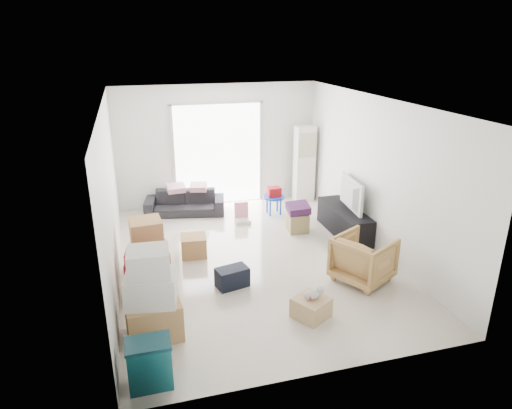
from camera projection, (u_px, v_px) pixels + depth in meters
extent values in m
cube|color=beige|center=(253.00, 265.00, 8.00)|extent=(4.50, 6.00, 0.24)
cube|color=white|center=(253.00, 94.00, 6.98)|extent=(4.50, 6.00, 0.24)
cube|color=white|center=(217.00, 144.00, 10.31)|extent=(4.50, 0.24, 2.70)
cube|color=white|center=(333.00, 275.00, 4.67)|extent=(4.50, 0.24, 2.70)
cube|color=white|center=(102.00, 198.00, 6.89)|extent=(0.24, 6.00, 2.70)
cube|color=white|center=(382.00, 174.00, 8.09)|extent=(0.24, 6.00, 2.70)
cube|color=white|center=(218.00, 154.00, 10.25)|extent=(2.00, 0.01, 2.30)
cube|color=silver|center=(173.00, 158.00, 9.99)|extent=(0.06, 0.04, 2.30)
cube|color=silver|center=(261.00, 152.00, 10.50)|extent=(0.06, 0.04, 2.30)
cube|color=silver|center=(217.00, 103.00, 9.84)|extent=(2.10, 0.04, 0.06)
cube|color=white|center=(304.00, 164.00, 10.54)|extent=(0.45, 0.30, 1.75)
cube|color=black|center=(344.00, 221.00, 8.89)|extent=(0.47, 1.57, 0.52)
imported|color=black|center=(345.00, 205.00, 8.77)|extent=(0.69, 1.09, 0.14)
imported|color=#242328|center=(185.00, 199.00, 9.89)|extent=(1.76, 0.82, 0.66)
cube|color=#D79DA6|center=(176.00, 182.00, 9.74)|extent=(0.43, 0.35, 0.13)
cube|color=#D79DA6|center=(198.00, 181.00, 9.82)|extent=(0.41, 0.36, 0.12)
imported|color=tan|center=(364.00, 257.00, 7.13)|extent=(1.04, 1.06, 0.82)
cube|color=#11535A|center=(151.00, 375.00, 5.04)|extent=(0.47, 0.33, 0.26)
cube|color=#11535A|center=(149.00, 355.00, 4.95)|extent=(0.47, 0.33, 0.26)
cube|color=#0C333D|center=(148.00, 344.00, 4.90)|extent=(0.49, 0.34, 0.04)
cube|color=tan|center=(154.00, 319.00, 5.83)|extent=(0.72, 0.62, 0.50)
cube|color=white|center=(151.00, 288.00, 5.68)|extent=(0.69, 0.59, 0.39)
cube|color=white|center=(149.00, 262.00, 5.55)|extent=(0.53, 0.48, 0.34)
cube|color=tan|center=(150.00, 283.00, 6.77)|extent=(0.62, 0.62, 0.41)
cube|color=maroon|center=(148.00, 265.00, 6.67)|extent=(0.68, 0.53, 0.18)
cube|color=maroon|center=(147.00, 255.00, 6.61)|extent=(0.64, 0.47, 0.16)
cube|color=tan|center=(148.00, 257.00, 7.57)|extent=(0.63, 0.54, 0.42)
cube|color=tan|center=(146.00, 233.00, 7.41)|extent=(0.54, 0.54, 0.45)
cube|color=tan|center=(194.00, 246.00, 8.03)|extent=(0.48, 0.48, 0.36)
cube|color=black|center=(232.00, 277.00, 7.03)|extent=(0.54, 0.39, 0.31)
cube|color=#947D56|center=(298.00, 222.00, 9.02)|extent=(0.42, 0.42, 0.38)
cube|color=#441D4A|center=(298.00, 210.00, 8.93)|extent=(0.46, 0.46, 0.14)
cylinder|color=#133CC3|center=(274.00, 197.00, 9.84)|extent=(0.47, 0.47, 0.04)
cylinder|color=#133CC3|center=(277.00, 203.00, 10.05)|extent=(0.04, 0.04, 0.37)
cylinder|color=#133CC3|center=(267.00, 204.00, 9.99)|extent=(0.04, 0.04, 0.37)
cylinder|color=#133CC3|center=(270.00, 208.00, 9.78)|extent=(0.04, 0.04, 0.37)
cylinder|color=#133CC3|center=(281.00, 207.00, 9.84)|extent=(0.04, 0.04, 0.37)
cube|color=maroon|center=(274.00, 192.00, 9.80)|extent=(0.28, 0.22, 0.20)
cube|color=silver|center=(243.00, 221.00, 9.48)|extent=(0.32, 0.29, 0.08)
cube|color=pink|center=(241.00, 210.00, 9.51)|extent=(0.29, 0.06, 0.34)
cube|color=tan|center=(311.00, 307.00, 6.27)|extent=(0.59, 0.59, 0.29)
ellipsoid|color=#B2ADA8|center=(312.00, 295.00, 6.20)|extent=(0.23, 0.16, 0.12)
cube|color=#A91F29|center=(312.00, 294.00, 6.20)|extent=(0.18, 0.16, 0.03)
sphere|color=#B2ADA8|center=(320.00, 290.00, 6.25)|extent=(0.12, 0.12, 0.12)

